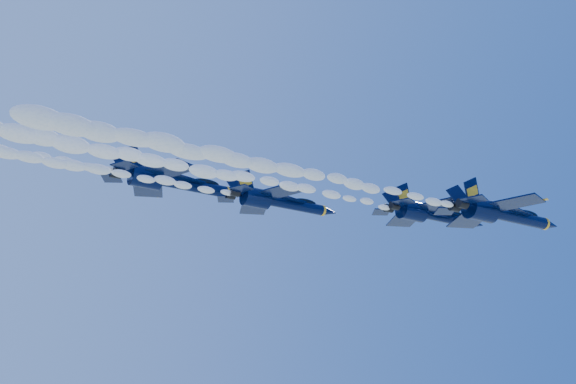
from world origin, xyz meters
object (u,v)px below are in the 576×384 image
jet_third (278,201)px  jet_lead (502,214)px  jet_fourth (172,181)px  jet_second (431,214)px

jet_third → jet_lead: bearing=-48.9°
jet_third → jet_fourth: jet_fourth is taller
jet_lead → jet_third: bearing=131.1°
jet_third → jet_second: bearing=-41.7°
jet_lead → jet_fourth: (-30.42, 28.76, 7.67)m
jet_lead → jet_fourth: 42.56m
jet_lead → jet_third: jet_third is taller
jet_fourth → jet_lead: bearing=-43.4°
jet_third → jet_fourth: bearing=147.6°
jet_second → jet_fourth: bearing=142.2°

